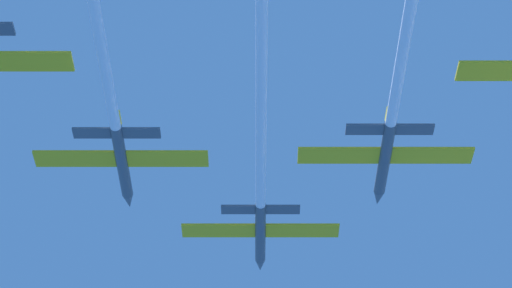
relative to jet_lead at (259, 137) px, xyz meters
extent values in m
cylinder|color=#4C5660|center=(0.00, 15.63, -0.02)|extent=(1.11, 10.12, 1.11)
cone|color=#4C5660|center=(0.00, 21.80, -0.02)|extent=(1.09, 2.23, 1.09)
ellipsoid|color=black|center=(0.00, 17.86, 0.45)|extent=(0.78, 2.02, 0.56)
cube|color=yellow|center=(-4.40, 15.13, -0.02)|extent=(7.69, 2.23, 0.24)
cube|color=yellow|center=(4.40, 15.13, -0.02)|extent=(7.69, 2.23, 0.24)
cube|color=yellow|center=(0.00, 11.59, 1.34)|extent=(0.29, 1.82, 1.62)
cube|color=#4C5660|center=(-2.29, 11.38, -0.02)|extent=(3.46, 1.34, 0.24)
cube|color=#4C5660|center=(2.29, 11.38, -0.02)|extent=(3.46, 1.34, 0.24)
cylinder|color=white|center=(0.00, -10.29, -0.02)|extent=(1.00, 41.72, 1.00)
cylinder|color=#4C5660|center=(-13.23, 3.51, -0.17)|extent=(1.11, 10.12, 1.11)
cone|color=#4C5660|center=(-13.23, 9.68, -0.17)|extent=(1.09, 2.23, 1.09)
ellipsoid|color=black|center=(-13.23, 5.73, 0.30)|extent=(0.78, 2.02, 0.56)
cube|color=yellow|center=(-17.63, 3.00, -0.17)|extent=(7.69, 2.23, 0.24)
cube|color=yellow|center=(-8.83, 3.00, -0.17)|extent=(7.69, 2.23, 0.24)
cube|color=yellow|center=(-13.23, -0.54, 1.20)|extent=(0.29, 1.82, 1.62)
cube|color=#4C5660|center=(-15.51, -0.74, -0.17)|extent=(3.46, 1.34, 0.24)
cube|color=#4C5660|center=(-10.94, -0.74, -0.17)|extent=(3.46, 1.34, 0.24)
cylinder|color=#4C5660|center=(11.71, 2.88, -0.28)|extent=(1.11, 10.12, 1.11)
cone|color=#4C5660|center=(11.71, 9.05, -0.28)|extent=(1.09, 2.23, 1.09)
ellipsoid|color=black|center=(11.71, 5.10, 0.19)|extent=(0.78, 2.02, 0.56)
cube|color=yellow|center=(7.31, 2.37, -0.28)|extent=(7.69, 2.23, 0.24)
cube|color=yellow|center=(16.11, 2.37, -0.28)|extent=(7.69, 2.23, 0.24)
cube|color=yellow|center=(11.71, -1.17, 1.09)|extent=(0.29, 1.82, 1.62)
cube|color=#4C5660|center=(9.43, -1.37, -0.28)|extent=(3.46, 1.34, 0.24)
cube|color=#4C5660|center=(14.00, -1.37, -0.28)|extent=(3.46, 1.34, 0.24)
cube|color=yellow|center=(-19.87, -9.30, 0.48)|extent=(7.69, 2.23, 0.24)
cube|color=yellow|center=(20.23, -9.49, -0.83)|extent=(7.69, 2.23, 0.24)
camera|label=1|loc=(-0.46, -64.46, -55.02)|focal=64.50mm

